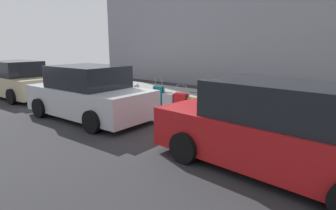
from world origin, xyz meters
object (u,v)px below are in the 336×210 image
at_px(suitcase_teal_2, 249,110).
at_px(suitcase_maroon_4, 219,106).
at_px(suitcase_navy_10, 150,98).
at_px(fire_hydrant, 137,93).
at_px(suitcase_silver_1, 264,117).
at_px(suitcase_olive_6, 193,105).
at_px(suitcase_red_0, 282,118).
at_px(suitcase_navy_3, 233,109).
at_px(suitcase_red_7, 181,102).
at_px(bollard_post, 124,91).
at_px(parked_car_red_0, 276,131).
at_px(parked_car_beige_2, 16,81).
at_px(suitcase_teal_9, 159,96).
at_px(suitcase_black_5, 205,105).
at_px(suitcase_silver_8, 169,101).
at_px(parked_car_silver_1, 89,94).

relative_size(suitcase_teal_2, suitcase_maroon_4, 1.38).
xyz_separation_m(suitcase_navy_10, fire_hydrant, (0.69, 0.05, 0.12)).
height_order(suitcase_silver_1, suitcase_maroon_4, suitcase_maroon_4).
bearing_deg(suitcase_olive_6, suitcase_red_0, 179.59).
height_order(suitcase_navy_3, suitcase_red_7, suitcase_navy_3).
height_order(suitcase_silver_1, suitcase_navy_3, suitcase_navy_3).
distance_m(suitcase_red_0, suitcase_navy_10, 4.94).
relative_size(fire_hydrant, bollard_post, 0.88).
relative_size(suitcase_teal_2, parked_car_red_0, 0.22).
bearing_deg(suitcase_navy_10, suitcase_maroon_4, 179.90).
bearing_deg(parked_car_beige_2, suitcase_teal_9, -160.69).
height_order(suitcase_maroon_4, fire_hydrant, suitcase_maroon_4).
bearing_deg(fire_hydrant, suitcase_navy_3, -179.22).
xyz_separation_m(suitcase_maroon_4, fire_hydrant, (3.70, 0.04, 0.03)).
bearing_deg(suitcase_teal_9, fire_hydrant, -0.66).
distance_m(suitcase_silver_1, suitcase_olive_6, 2.40).
bearing_deg(suitcase_red_0, suitcase_maroon_4, -2.61).
height_order(suitcase_red_0, suitcase_olive_6, suitcase_red_0).
distance_m(suitcase_teal_2, suitcase_navy_3, 0.50).
distance_m(suitcase_silver_1, suitcase_navy_10, 4.46).
xyz_separation_m(suitcase_maroon_4, suitcase_black_5, (0.47, 0.10, 0.00)).
xyz_separation_m(suitcase_teal_2, suitcase_silver_8, (2.97, 0.11, -0.09)).
xyz_separation_m(suitcase_silver_1, suitcase_navy_3, (0.99, -0.12, 0.04)).
bearing_deg(suitcase_teal_2, bollard_post, 2.49).
distance_m(suitcase_maroon_4, suitcase_teal_9, 2.50).
xyz_separation_m(suitcase_red_7, parked_car_silver_1, (1.99, 2.34, 0.35)).
distance_m(suitcase_olive_6, bollard_post, 3.35).
bearing_deg(suitcase_silver_8, fire_hydrant, -1.04).
bearing_deg(suitcase_teal_2, parked_car_red_0, 123.45).
xyz_separation_m(suitcase_navy_3, suitcase_teal_9, (2.97, 0.07, 0.05)).
relative_size(suitcase_olive_6, parked_car_red_0, 0.15).
height_order(suitcase_red_0, parked_car_beige_2, parked_car_beige_2).
distance_m(suitcase_teal_2, parked_car_red_0, 2.92).
distance_m(suitcase_black_5, parked_car_red_0, 3.81).
bearing_deg(fire_hydrant, suitcase_silver_8, 178.96).
distance_m(suitcase_navy_3, suitcase_olive_6, 1.41).
relative_size(suitcase_red_7, parked_car_silver_1, 0.20).
height_order(suitcase_navy_10, parked_car_red_0, parked_car_red_0).
height_order(suitcase_navy_3, parked_car_red_0, parked_car_red_0).
bearing_deg(suitcase_silver_1, suitcase_navy_10, -1.46).
xyz_separation_m(suitcase_red_7, parked_car_red_0, (-4.03, 2.34, 0.35)).
relative_size(suitcase_red_0, parked_car_red_0, 0.19).
bearing_deg(parked_car_silver_1, parked_car_red_0, 180.00).
xyz_separation_m(fire_hydrant, parked_car_silver_1, (-0.25, 2.35, 0.28)).
xyz_separation_m(suitcase_teal_9, parked_car_silver_1, (0.94, 2.33, 0.28)).
xyz_separation_m(suitcase_black_5, suitcase_olive_6, (0.47, -0.04, -0.10)).
distance_m(suitcase_teal_2, parked_car_silver_1, 5.04).
height_order(suitcase_olive_6, suitcase_red_7, suitcase_red_7).
height_order(suitcase_black_5, bollard_post, suitcase_black_5).
distance_m(suitcase_navy_3, parked_car_beige_2, 9.93).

